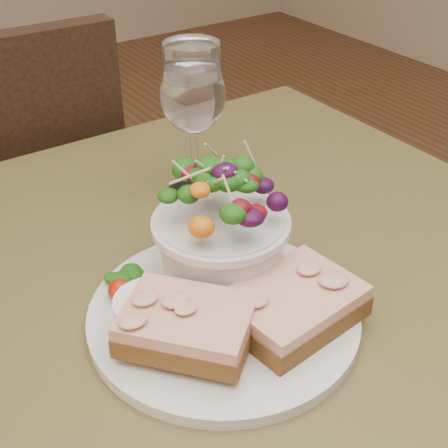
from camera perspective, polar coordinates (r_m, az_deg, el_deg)
cafe_table at (r=0.69m, az=0.26°, el=-12.59°), size 0.80×0.80×0.75m
chair_far at (r=1.35m, az=-19.05°, el=-7.97°), size 0.43×0.43×0.90m
dinner_plate at (r=0.59m, az=-0.04°, el=-8.29°), size 0.25×0.25×0.01m
sandwich_front at (r=0.57m, az=6.34°, el=-7.35°), size 0.13×0.10×0.03m
sandwich_back at (r=0.54m, az=-3.37°, el=-9.16°), size 0.13×0.14×0.03m
ramekin at (r=0.55m, az=-6.59°, el=-8.16°), size 0.06×0.06×0.04m
salad_bowl at (r=0.60m, az=-0.27°, el=0.33°), size 0.13×0.13×0.13m
garnish at (r=0.61m, az=-8.94°, el=-5.58°), size 0.05×0.04×0.02m
wine_glass at (r=0.73m, az=-2.85°, el=11.31°), size 0.08×0.08×0.18m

